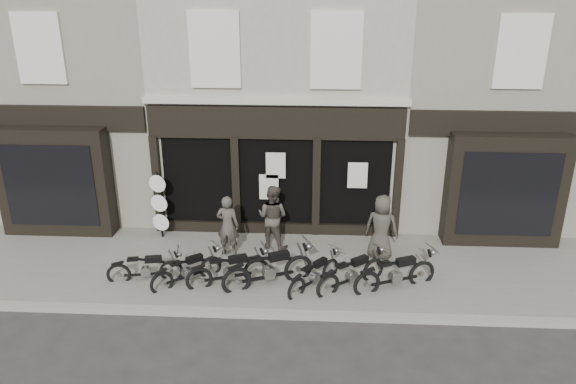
{
  "coord_description": "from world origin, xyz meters",
  "views": [
    {
      "loc": [
        1.14,
        -12.05,
        7.38
      ],
      "look_at": [
        0.41,
        1.6,
        1.93
      ],
      "focal_mm": 35.0,
      "sensor_mm": 36.0,
      "label": 1
    }
  ],
  "objects_px": {
    "motorcycle_5": "(352,276)",
    "man_right": "(381,227)",
    "motorcycle_6": "(396,276)",
    "motorcycle_1": "(188,273)",
    "motorcycle_3": "(269,272)",
    "advert_sign_post": "(160,208)",
    "motorcycle_2": "(229,273)",
    "motorcycle_4": "(314,277)",
    "motorcycle_0": "(146,271)",
    "man_centre": "(273,217)",
    "man_left": "(228,225)"
  },
  "relations": [
    {
      "from": "motorcycle_3",
      "to": "motorcycle_6",
      "type": "distance_m",
      "value": 3.1
    },
    {
      "from": "motorcycle_6",
      "to": "man_right",
      "type": "distance_m",
      "value": 1.65
    },
    {
      "from": "motorcycle_4",
      "to": "advert_sign_post",
      "type": "bearing_deg",
      "value": 100.97
    },
    {
      "from": "motorcycle_0",
      "to": "man_right",
      "type": "xyz_separation_m",
      "value": [
        5.96,
        1.47,
        0.66
      ]
    },
    {
      "from": "motorcycle_0",
      "to": "man_centre",
      "type": "distance_m",
      "value": 3.67
    },
    {
      "from": "motorcycle_1",
      "to": "advert_sign_post",
      "type": "relative_size",
      "value": 0.77
    },
    {
      "from": "motorcycle_5",
      "to": "motorcycle_4",
      "type": "bearing_deg",
      "value": 146.13
    },
    {
      "from": "motorcycle_1",
      "to": "motorcycle_2",
      "type": "height_order",
      "value": "motorcycle_2"
    },
    {
      "from": "motorcycle_0",
      "to": "motorcycle_1",
      "type": "bearing_deg",
      "value": -13.9
    },
    {
      "from": "motorcycle_2",
      "to": "motorcycle_4",
      "type": "bearing_deg",
      "value": -21.33
    },
    {
      "from": "motorcycle_2",
      "to": "man_left",
      "type": "bearing_deg",
      "value": 78.08
    },
    {
      "from": "motorcycle_2",
      "to": "motorcycle_1",
      "type": "bearing_deg",
      "value": 158.73
    },
    {
      "from": "motorcycle_3",
      "to": "man_left",
      "type": "relative_size",
      "value": 1.3
    },
    {
      "from": "motorcycle_2",
      "to": "motorcycle_3",
      "type": "xyz_separation_m",
      "value": [
        0.99,
        0.0,
        0.05
      ]
    },
    {
      "from": "motorcycle_3",
      "to": "man_centre",
      "type": "relative_size",
      "value": 1.22
    },
    {
      "from": "motorcycle_2",
      "to": "man_centre",
      "type": "distance_m",
      "value": 2.31
    },
    {
      "from": "man_right",
      "to": "motorcycle_0",
      "type": "bearing_deg",
      "value": 32.28
    },
    {
      "from": "motorcycle_0",
      "to": "motorcycle_2",
      "type": "distance_m",
      "value": 2.11
    },
    {
      "from": "motorcycle_0",
      "to": "motorcycle_2",
      "type": "height_order",
      "value": "motorcycle_2"
    },
    {
      "from": "man_centre",
      "to": "motorcycle_1",
      "type": "bearing_deg",
      "value": 67.29
    },
    {
      "from": "motorcycle_0",
      "to": "motorcycle_4",
      "type": "bearing_deg",
      "value": -11.78
    },
    {
      "from": "motorcycle_6",
      "to": "motorcycle_5",
      "type": "bearing_deg",
      "value": 156.72
    },
    {
      "from": "motorcycle_6",
      "to": "advert_sign_post",
      "type": "relative_size",
      "value": 0.99
    },
    {
      "from": "motorcycle_3",
      "to": "advert_sign_post",
      "type": "distance_m",
      "value": 4.17
    },
    {
      "from": "motorcycle_6",
      "to": "man_left",
      "type": "xyz_separation_m",
      "value": [
        -4.34,
        1.51,
        0.55
      ]
    },
    {
      "from": "man_centre",
      "to": "motorcycle_5",
      "type": "bearing_deg",
      "value": 157.91
    },
    {
      "from": "motorcycle_5",
      "to": "man_right",
      "type": "distance_m",
      "value": 1.83
    },
    {
      "from": "man_right",
      "to": "motorcycle_4",
      "type": "bearing_deg",
      "value": 59.83
    },
    {
      "from": "motorcycle_3",
      "to": "motorcycle_4",
      "type": "bearing_deg",
      "value": -25.26
    },
    {
      "from": "motorcycle_6",
      "to": "man_left",
      "type": "relative_size",
      "value": 1.23
    },
    {
      "from": "motorcycle_1",
      "to": "man_centre",
      "type": "relative_size",
      "value": 0.9
    },
    {
      "from": "man_left",
      "to": "man_centre",
      "type": "distance_m",
      "value": 1.28
    },
    {
      "from": "motorcycle_4",
      "to": "motorcycle_3",
      "type": "bearing_deg",
      "value": 129.28
    },
    {
      "from": "motorcycle_6",
      "to": "motorcycle_3",
      "type": "bearing_deg",
      "value": 157.81
    },
    {
      "from": "motorcycle_1",
      "to": "man_right",
      "type": "distance_m",
      "value": 5.17
    },
    {
      "from": "motorcycle_6",
      "to": "man_left",
      "type": "distance_m",
      "value": 4.63
    },
    {
      "from": "motorcycle_1",
      "to": "motorcycle_5",
      "type": "relative_size",
      "value": 0.91
    },
    {
      "from": "motorcycle_2",
      "to": "motorcycle_4",
      "type": "relative_size",
      "value": 1.28
    },
    {
      "from": "motorcycle_1",
      "to": "motorcycle_2",
      "type": "distance_m",
      "value": 1.04
    },
    {
      "from": "motorcycle_1",
      "to": "man_centre",
      "type": "height_order",
      "value": "man_centre"
    },
    {
      "from": "motorcycle_2",
      "to": "motorcycle_3",
      "type": "bearing_deg",
      "value": -21.04
    },
    {
      "from": "motorcycle_2",
      "to": "motorcycle_3",
      "type": "distance_m",
      "value": 0.99
    },
    {
      "from": "motorcycle_1",
      "to": "motorcycle_3",
      "type": "distance_m",
      "value": 2.04
    },
    {
      "from": "man_right",
      "to": "advert_sign_post",
      "type": "distance_m",
      "value": 6.27
    },
    {
      "from": "motorcycle_3",
      "to": "advert_sign_post",
      "type": "xyz_separation_m",
      "value": [
        -3.33,
        2.44,
        0.58
      ]
    },
    {
      "from": "motorcycle_4",
      "to": "man_left",
      "type": "bearing_deg",
      "value": 96.76
    },
    {
      "from": "man_left",
      "to": "man_right",
      "type": "height_order",
      "value": "man_right"
    },
    {
      "from": "motorcycle_2",
      "to": "motorcycle_4",
      "type": "height_order",
      "value": "motorcycle_2"
    },
    {
      "from": "man_centre",
      "to": "man_right",
      "type": "xyz_separation_m",
      "value": [
        2.93,
        -0.49,
        -0.01
      ]
    },
    {
      "from": "motorcycle_0",
      "to": "motorcycle_3",
      "type": "height_order",
      "value": "motorcycle_3"
    }
  ]
}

